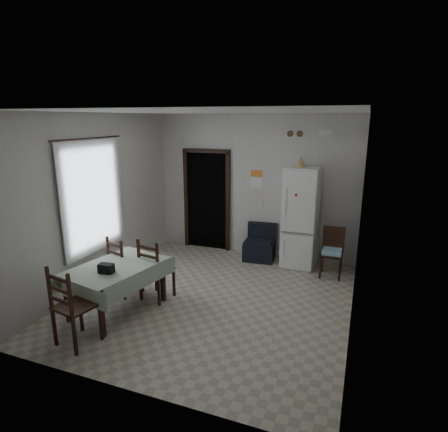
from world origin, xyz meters
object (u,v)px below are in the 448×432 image
dining_table (117,288)px  navy_seat (259,242)px  corner_chair (332,253)px  dining_chair_far_right (157,269)px  fridge (301,217)px  dining_chair_near_head (76,305)px  dining_chair_far_left (125,265)px

dining_table → navy_seat: bearing=75.0°
navy_seat → corner_chair: (1.45, -0.36, 0.09)m
dining_table → dining_chair_far_right: (0.34, 0.57, 0.14)m
fridge → corner_chair: size_ratio=2.15×
navy_seat → corner_chair: size_ratio=0.81×
dining_table → dining_chair_near_head: (0.03, -0.88, 0.18)m
fridge → corner_chair: (0.64, -0.36, -0.52)m
fridge → dining_chair_far_left: (-2.45, -2.23, -0.47)m
corner_chair → dining_chair_far_right: dining_chair_far_right is taller
dining_table → dining_chair_far_right: 0.68m
dining_chair_far_right → dining_chair_near_head: dining_chair_near_head is taller
fridge → dining_table: size_ratio=1.39×
corner_chair → dining_table: 3.75m
dining_chair_far_right → fridge: bearing=-120.5°
navy_seat → dining_chair_near_head: size_ratio=0.67×
corner_chair → dining_table: corner_chair is taller
fridge → dining_chair_far_right: 2.94m
navy_seat → dining_chair_near_head: dining_chair_near_head is taller
corner_chair → dining_chair_near_head: 4.35m
dining_table → dining_chair_far_left: bearing=125.5°
fridge → navy_seat: (-0.80, 0.00, -0.60)m
dining_chair_far_right → dining_chair_near_head: bearing=87.5°
corner_chair → dining_chair_far_right: size_ratio=0.89×
fridge → dining_chair_near_head: (-2.18, -3.66, -0.43)m
fridge → navy_seat: fridge is taller
dining_chair_far_right → dining_chair_far_left: bearing=10.8°
navy_seat → fridge: bearing=-5.0°
dining_chair_near_head → corner_chair: bearing=-119.6°
navy_seat → dining_chair_far_right: dining_chair_far_right is taller
fridge → dining_chair_far_left: bearing=-135.6°
dining_table → corner_chair: bearing=52.2°
navy_seat → dining_chair_far_left: (-1.65, -2.23, 0.13)m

